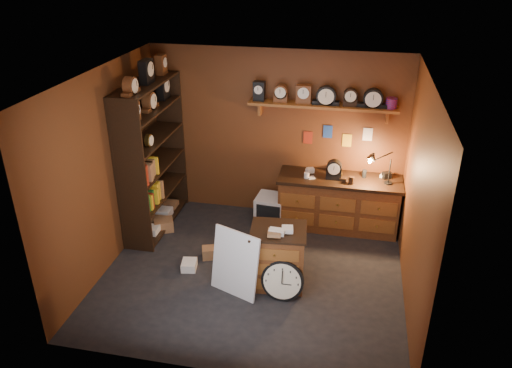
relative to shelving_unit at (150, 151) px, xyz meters
The scene contains 11 objects.
floor 2.40m from the shelving_unit, 28.68° to the right, with size 4.00×4.00×0.00m, color black.
room_shell 2.09m from the shelving_unit, 25.39° to the right, with size 4.02×3.62×2.71m.
shelving_unit is the anchor object (origin of this frame).
workbench 2.99m from the shelving_unit, ahead, with size 1.88×0.66×1.36m.
low_cabinet 2.57m from the shelving_unit, 27.67° to the right, with size 0.76×0.66×0.90m.
big_round_clock 2.86m from the shelving_unit, 32.37° to the right, with size 0.54×0.17×0.54m.
white_panel 2.52m from the shelving_unit, 40.75° to the right, with size 0.67×0.03×0.89m, color silver.
mini_fridge 2.10m from the shelving_unit, 13.03° to the left, with size 0.48×0.50×0.46m.
floor_box_a 1.19m from the shelving_unit, 41.73° to the right, with size 0.29×0.25×0.18m, color #9A6A43.
floor_box_b 1.85m from the shelving_unit, 49.93° to the right, with size 0.20×0.24×0.12m, color white.
floor_box_c 1.78m from the shelving_unit, 34.19° to the right, with size 0.22×0.18×0.16m, color #9A6A43.
Camera 1 is at (1.18, -5.51, 4.10)m, focal length 35.00 mm.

